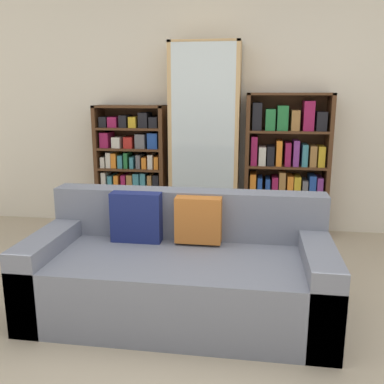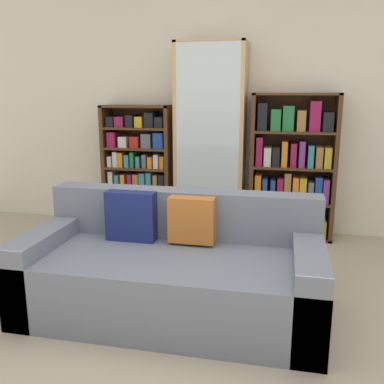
% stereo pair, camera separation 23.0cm
% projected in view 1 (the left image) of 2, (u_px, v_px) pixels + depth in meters
% --- Properties ---
extents(ground_plane, '(16.00, 16.00, 0.00)m').
position_uv_depth(ground_plane, '(188.00, 362.00, 2.43)').
color(ground_plane, tan).
extents(wall_back, '(7.13, 0.06, 2.70)m').
position_uv_depth(wall_back, '(225.00, 105.00, 4.60)').
color(wall_back, silver).
rests_on(wall_back, ground).
extents(couch, '(2.00, 0.93, 0.80)m').
position_uv_depth(couch, '(180.00, 272.00, 2.94)').
color(couch, slate).
rests_on(couch, ground).
extents(bookshelf_left, '(0.76, 0.32, 1.35)m').
position_uv_depth(bookshelf_left, '(133.00, 170.00, 4.71)').
color(bookshelf_left, '#4C2D19').
rests_on(bookshelf_left, ground).
extents(display_cabinet, '(0.72, 0.36, 1.99)m').
position_uv_depth(display_cabinet, '(205.00, 141.00, 4.50)').
color(display_cabinet, tan).
rests_on(display_cabinet, ground).
extents(bookshelf_right, '(0.85, 0.32, 1.49)m').
position_uv_depth(bookshelf_right, '(286.00, 169.00, 4.46)').
color(bookshelf_right, '#4C2D19').
rests_on(bookshelf_right, ground).
extents(wine_bottle, '(0.07, 0.07, 0.37)m').
position_uv_depth(wine_bottle, '(254.00, 229.00, 4.28)').
color(wine_bottle, black).
rests_on(wine_bottle, ground).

